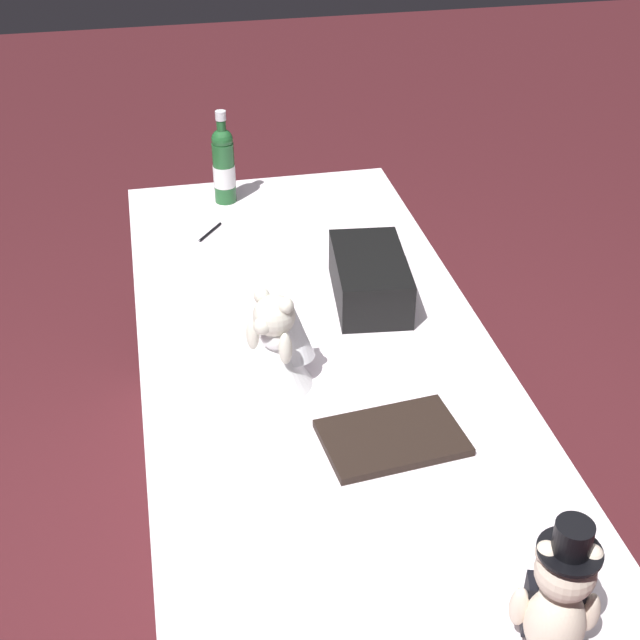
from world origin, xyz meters
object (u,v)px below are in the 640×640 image
Objects in this scene: champagne_bottle at (224,164)px; signing_pen at (209,233)px; gift_case_black at (370,278)px; teddy_bear_bride at (279,342)px; guestbook at (392,438)px; teddy_bear_groom at (558,599)px.

champagne_bottle reaches higher than signing_pen.
champagne_bottle is at bearing 24.62° from gift_case_black.
teddy_bear_bride reaches higher than gift_case_black.
gift_case_black reaches higher than guestbook.
champagne_bottle is (1.80, 0.33, 0.01)m from teddy_bear_groom.
teddy_bear_groom is at bearing -174.25° from guestbook.
champagne_bottle reaches higher than teddy_bear_groom.
teddy_bear_groom reaches higher than teddy_bear_bride.
champagne_bottle is at bearing 10.31° from teddy_bear_groom.
teddy_bear_groom reaches higher than guestbook.
champagne_bottle is at bearing 0.76° from teddy_bear_bride.
gift_case_black is (1.12, 0.02, -0.06)m from teddy_bear_groom.
gift_case_black is (-0.46, -0.38, 0.06)m from signing_pen.
champagne_bottle reaches higher than teddy_bear_bride.
guestbook is at bearing 11.66° from teddy_bear_groom.
teddy_bear_groom is at bearing -179.07° from gift_case_black.
signing_pen is (1.58, 0.40, -0.12)m from teddy_bear_groom.
teddy_bear_groom is 0.57m from guestbook.
teddy_bear_bride is at bearing 136.17° from gift_case_black.
gift_case_black is (0.31, -0.30, -0.05)m from teddy_bear_bride.
teddy_bear_groom is 0.99× the size of guestbook.
signing_pen is at bearing 9.80° from guestbook.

